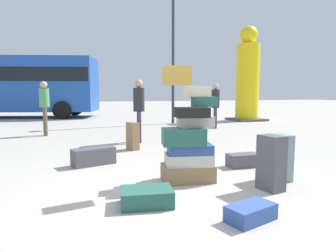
{
  "coord_description": "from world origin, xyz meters",
  "views": [
    {
      "loc": [
        -1.17,
        -3.68,
        1.35
      ],
      "look_at": [
        0.42,
        1.51,
        0.73
      ],
      "focal_mm": 31.8,
      "sensor_mm": 36.0,
      "label": 1
    }
  ],
  "objects_px": {
    "person_tourist_with_camera": "(215,102)",
    "lamp_post": "(173,31)",
    "suitcase_tower": "(189,143)",
    "person_passerby_in_red": "(44,103)",
    "suitcase_slate_foreground_near": "(279,157)",
    "suitcase_charcoal_upright_blue": "(271,163)",
    "parked_bus": "(18,83)",
    "suitcase_navy_right_side": "(251,213)",
    "suitcase_charcoal_foreground_far": "(94,156)",
    "person_bearded_onlooker": "(139,105)",
    "yellow_dummy_statue": "(247,79)",
    "suitcase_charcoal_behind_tower": "(243,160)",
    "suitcase_teal_left_side": "(147,197)",
    "suitcase_brown_white_trunk": "(133,136)"
  },
  "relations": [
    {
      "from": "suitcase_tower",
      "to": "suitcase_charcoal_foreground_far",
      "type": "bearing_deg",
      "value": 131.66
    },
    {
      "from": "person_tourist_with_camera",
      "to": "lamp_post",
      "type": "xyz_separation_m",
      "value": [
        -0.99,
        2.12,
        2.94
      ]
    },
    {
      "from": "suitcase_charcoal_upright_blue",
      "to": "suitcase_tower",
      "type": "bearing_deg",
      "value": 131.62
    },
    {
      "from": "yellow_dummy_statue",
      "to": "suitcase_brown_white_trunk",
      "type": "bearing_deg",
      "value": -139.04
    },
    {
      "from": "suitcase_slate_foreground_near",
      "to": "suitcase_charcoal_upright_blue",
      "type": "bearing_deg",
      "value": -138.8
    },
    {
      "from": "parked_bus",
      "to": "lamp_post",
      "type": "distance_m",
      "value": 8.99
    },
    {
      "from": "suitcase_charcoal_upright_blue",
      "to": "yellow_dummy_statue",
      "type": "height_order",
      "value": "yellow_dummy_statue"
    },
    {
      "from": "suitcase_brown_white_trunk",
      "to": "suitcase_charcoal_behind_tower",
      "type": "bearing_deg",
      "value": -71.87
    },
    {
      "from": "suitcase_slate_foreground_near",
      "to": "suitcase_brown_white_trunk",
      "type": "xyz_separation_m",
      "value": [
        -1.72,
        3.07,
        -0.03
      ]
    },
    {
      "from": "suitcase_charcoal_foreground_far",
      "to": "person_bearded_onlooker",
      "type": "xyz_separation_m",
      "value": [
        1.32,
        2.25,
        0.85
      ]
    },
    {
      "from": "suitcase_tower",
      "to": "lamp_post",
      "type": "relative_size",
      "value": 0.28
    },
    {
      "from": "suitcase_slate_foreground_near",
      "to": "suitcase_teal_left_side",
      "type": "distance_m",
      "value": 2.24
    },
    {
      "from": "parked_bus",
      "to": "suitcase_tower",
      "type": "bearing_deg",
      "value": -57.4
    },
    {
      "from": "suitcase_charcoal_behind_tower",
      "to": "parked_bus",
      "type": "bearing_deg",
      "value": 115.19
    },
    {
      "from": "suitcase_charcoal_upright_blue",
      "to": "suitcase_navy_right_side",
      "type": "xyz_separation_m",
      "value": [
        -0.81,
        -0.79,
        -0.3
      ]
    },
    {
      "from": "lamp_post",
      "to": "suitcase_navy_right_side",
      "type": "bearing_deg",
      "value": -103.18
    },
    {
      "from": "suitcase_charcoal_foreground_far",
      "to": "suitcase_tower",
      "type": "bearing_deg",
      "value": -67.15
    },
    {
      "from": "suitcase_tower",
      "to": "suitcase_brown_white_trunk",
      "type": "height_order",
      "value": "suitcase_tower"
    },
    {
      "from": "suitcase_charcoal_behind_tower",
      "to": "suitcase_teal_left_side",
      "type": "distance_m",
      "value": 2.47
    },
    {
      "from": "suitcase_charcoal_foreground_far",
      "to": "yellow_dummy_statue",
      "type": "xyz_separation_m",
      "value": [
        7.52,
        6.93,
        1.82
      ]
    },
    {
      "from": "suitcase_charcoal_upright_blue",
      "to": "parked_bus",
      "type": "relative_size",
      "value": 0.09
    },
    {
      "from": "suitcase_charcoal_upright_blue",
      "to": "lamp_post",
      "type": "distance_m",
      "value": 9.65
    },
    {
      "from": "suitcase_slate_foreground_near",
      "to": "suitcase_charcoal_upright_blue",
      "type": "height_order",
      "value": "suitcase_charcoal_upright_blue"
    },
    {
      "from": "suitcase_tower",
      "to": "person_passerby_in_red",
      "type": "relative_size",
      "value": 1.01
    },
    {
      "from": "suitcase_charcoal_upright_blue",
      "to": "parked_bus",
      "type": "distance_m",
      "value": 15.27
    },
    {
      "from": "lamp_post",
      "to": "parked_bus",
      "type": "bearing_deg",
      "value": 142.58
    },
    {
      "from": "person_tourist_with_camera",
      "to": "suitcase_charcoal_behind_tower",
      "type": "bearing_deg",
      "value": 1.47
    },
    {
      "from": "suitcase_navy_right_side",
      "to": "suitcase_teal_left_side",
      "type": "height_order",
      "value": "suitcase_teal_left_side"
    },
    {
      "from": "suitcase_charcoal_upright_blue",
      "to": "suitcase_navy_right_side",
      "type": "bearing_deg",
      "value": -147.18
    },
    {
      "from": "suitcase_navy_right_side",
      "to": "person_passerby_in_red",
      "type": "bearing_deg",
      "value": 92.18
    },
    {
      "from": "suitcase_charcoal_behind_tower",
      "to": "suitcase_navy_right_side",
      "type": "bearing_deg",
      "value": -118.23
    },
    {
      "from": "person_bearded_onlooker",
      "to": "person_passerby_in_red",
      "type": "bearing_deg",
      "value": -117.28
    },
    {
      "from": "suitcase_charcoal_foreground_far",
      "to": "lamp_post",
      "type": "bearing_deg",
      "value": 42.05
    },
    {
      "from": "person_passerby_in_red",
      "to": "parked_bus",
      "type": "height_order",
      "value": "parked_bus"
    },
    {
      "from": "suitcase_tower",
      "to": "person_passerby_in_red",
      "type": "distance_m",
      "value": 6.36
    },
    {
      "from": "suitcase_charcoal_behind_tower",
      "to": "suitcase_charcoal_foreground_far",
      "type": "bearing_deg",
      "value": 161.02
    },
    {
      "from": "suitcase_charcoal_foreground_far",
      "to": "yellow_dummy_statue",
      "type": "relative_size",
      "value": 0.17
    },
    {
      "from": "suitcase_charcoal_upright_blue",
      "to": "person_bearded_onlooker",
      "type": "distance_m",
      "value": 4.59
    },
    {
      "from": "suitcase_brown_white_trunk",
      "to": "person_tourist_with_camera",
      "type": "bearing_deg",
      "value": 22.71
    },
    {
      "from": "suitcase_charcoal_upright_blue",
      "to": "lamp_post",
      "type": "bearing_deg",
      "value": 69.38
    },
    {
      "from": "suitcase_tower",
      "to": "parked_bus",
      "type": "relative_size",
      "value": 0.2
    },
    {
      "from": "person_tourist_with_camera",
      "to": "lamp_post",
      "type": "relative_size",
      "value": 0.28
    },
    {
      "from": "parked_bus",
      "to": "lamp_post",
      "type": "bearing_deg",
      "value": -23.53
    },
    {
      "from": "suitcase_slate_foreground_near",
      "to": "suitcase_charcoal_upright_blue",
      "type": "distance_m",
      "value": 0.55
    },
    {
      "from": "suitcase_charcoal_foreground_far",
      "to": "yellow_dummy_statue",
      "type": "distance_m",
      "value": 10.38
    },
    {
      "from": "suitcase_navy_right_side",
      "to": "lamp_post",
      "type": "xyz_separation_m",
      "value": [
        2.26,
        9.65,
        3.84
      ]
    },
    {
      "from": "suitcase_charcoal_upright_blue",
      "to": "suitcase_charcoal_foreground_far",
      "type": "relative_size",
      "value": 0.99
    },
    {
      "from": "person_tourist_with_camera",
      "to": "yellow_dummy_statue",
      "type": "height_order",
      "value": "yellow_dummy_statue"
    },
    {
      "from": "person_passerby_in_red",
      "to": "parked_bus",
      "type": "distance_m",
      "value": 7.95
    },
    {
      "from": "suitcase_tower",
      "to": "person_tourist_with_camera",
      "type": "height_order",
      "value": "suitcase_tower"
    }
  ]
}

